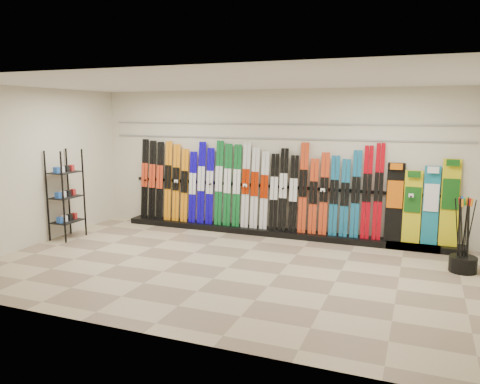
% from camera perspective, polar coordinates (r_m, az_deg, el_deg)
% --- Properties ---
extents(floor, '(8.00, 8.00, 0.00)m').
position_cam_1_polar(floor, '(7.82, -1.57, -9.20)').
color(floor, '#88735E').
rests_on(floor, ground).
extents(back_wall, '(8.00, 0.00, 8.00)m').
position_cam_1_polar(back_wall, '(9.80, 4.11, 3.61)').
color(back_wall, beige).
rests_on(back_wall, floor).
extents(left_wall, '(0.00, 5.00, 5.00)m').
position_cam_1_polar(left_wall, '(9.74, -23.85, 2.78)').
color(left_wall, beige).
rests_on(left_wall, floor).
extents(ceiling, '(8.00, 8.00, 0.00)m').
position_cam_1_polar(ceiling, '(7.41, -1.68, 13.32)').
color(ceiling, silver).
rests_on(ceiling, back_wall).
extents(ski_rack_base, '(8.00, 0.40, 0.12)m').
position_cam_1_polar(ski_rack_base, '(9.79, 4.89, -4.98)').
color(ski_rack_base, black).
rests_on(ski_rack_base, floor).
extents(skis, '(5.37, 0.21, 1.84)m').
position_cam_1_polar(skis, '(9.85, 1.12, 0.56)').
color(skis, black).
rests_on(skis, ski_rack_base).
extents(snowboards, '(1.28, 0.24, 1.58)m').
position_cam_1_polar(snowboards, '(9.31, 21.30, -1.38)').
color(snowboards, black).
rests_on(snowboards, ski_rack_base).
extents(accessory_rack, '(0.40, 0.60, 1.80)m').
position_cam_1_polar(accessory_rack, '(10.03, -20.46, -0.29)').
color(accessory_rack, black).
rests_on(accessory_rack, floor).
extents(pole_bin, '(0.43, 0.43, 0.25)m').
position_cam_1_polar(pole_bin, '(8.39, 25.52, -7.94)').
color(pole_bin, black).
rests_on(pole_bin, floor).
extents(ski_poles, '(0.31, 0.35, 1.18)m').
position_cam_1_polar(ski_poles, '(8.29, 25.56, -4.67)').
color(ski_poles, black).
rests_on(ski_poles, pole_bin).
extents(slatwall_rail_0, '(7.60, 0.02, 0.03)m').
position_cam_1_polar(slatwall_rail_0, '(9.74, 4.11, 6.53)').
color(slatwall_rail_0, gray).
rests_on(slatwall_rail_0, back_wall).
extents(slatwall_rail_1, '(7.60, 0.02, 0.03)m').
position_cam_1_polar(slatwall_rail_1, '(9.73, 4.14, 8.29)').
color(slatwall_rail_1, gray).
rests_on(slatwall_rail_1, back_wall).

